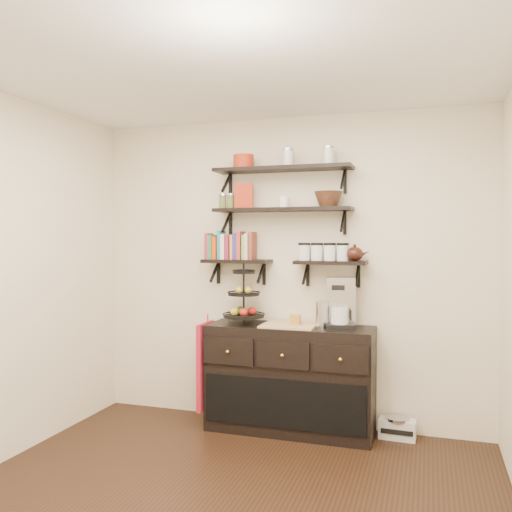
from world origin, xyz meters
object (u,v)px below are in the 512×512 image
object	(u,v)px
sideboard	(290,378)
coffee_maker	(341,304)
radio	(397,428)
fruit_stand	(244,303)

from	to	relation	value
sideboard	coffee_maker	size ratio (longest dim) A/B	3.32
radio	coffee_maker	bearing A→B (deg)	-168.19
coffee_maker	radio	world-z (taller)	coffee_maker
coffee_maker	radio	size ratio (longest dim) A/B	1.41
coffee_maker	radio	bearing A→B (deg)	-2.50
sideboard	radio	size ratio (longest dim) A/B	4.67
sideboard	fruit_stand	size ratio (longest dim) A/B	2.67
sideboard	coffee_maker	bearing A→B (deg)	3.88
coffee_maker	sideboard	bearing A→B (deg)	172.20
fruit_stand	coffee_maker	xyz separation A→B (m)	(0.83, 0.02, 0.02)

